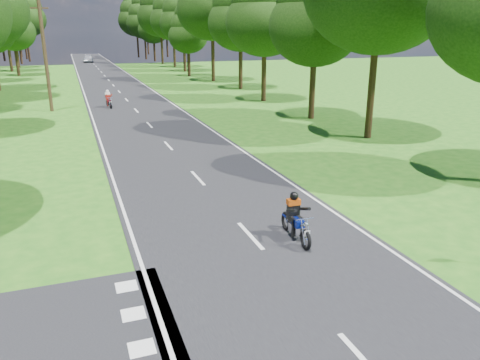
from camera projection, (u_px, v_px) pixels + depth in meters
name	position (u px, v px, depth m)	size (l,w,h in m)	color
ground	(278.00, 267.00, 12.04)	(160.00, 160.00, 0.00)	#215F15
main_road	(109.00, 80.00, 56.82)	(7.00, 140.00, 0.02)	black
road_markings	(109.00, 82.00, 55.09)	(7.40, 140.00, 0.01)	silver
treeline	(108.00, 11.00, 63.77)	(40.00, 115.35, 14.78)	black
telegraph_pole	(45.00, 55.00, 33.93)	(1.20, 0.26, 8.00)	#382616
rider_near_blue	(296.00, 217.00, 13.39)	(0.56, 1.68, 1.40)	navy
rider_far_red	(108.00, 99.00, 36.53)	(0.55, 1.64, 1.37)	maroon
distant_car	(88.00, 58.00, 87.69)	(1.71, 4.24, 1.45)	silver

